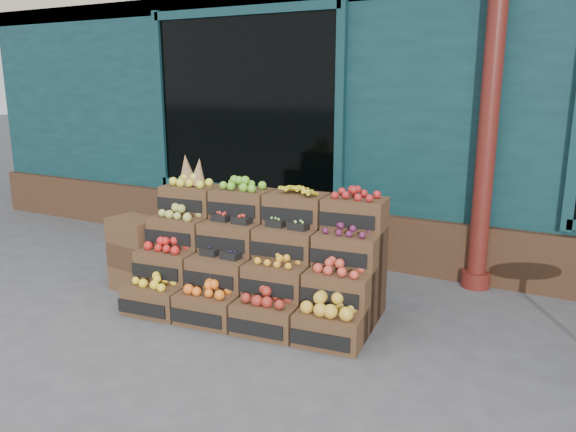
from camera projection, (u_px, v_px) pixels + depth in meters
The scene contains 5 objects.
ground at pixel (268, 341), 4.43m from camera, with size 60.00×60.00×0.00m, color #4B4B4D.
shop_facade at pixel (444, 54), 8.23m from camera, with size 12.00×6.24×4.80m.
crate_display at pixel (258, 265), 4.99m from camera, with size 2.23×1.27×1.33m.
spare_crates at pixel (136, 254), 5.46m from camera, with size 0.52×0.39×0.72m.
shopkeeper at pixel (302, 164), 7.26m from camera, with size 0.70×0.46×1.92m, color #1B611E.
Camera 1 is at (2.09, -3.50, 2.00)m, focal length 35.00 mm.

